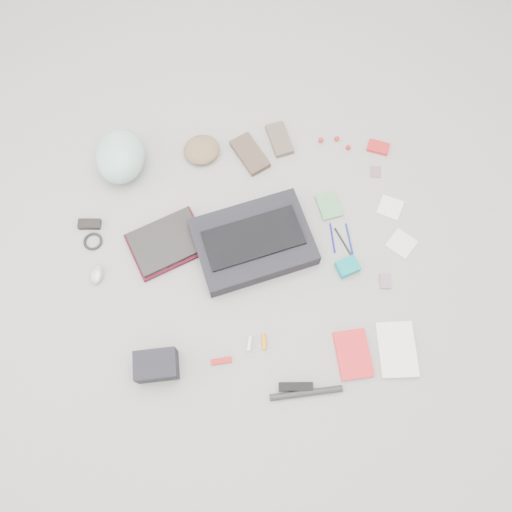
{
  "coord_description": "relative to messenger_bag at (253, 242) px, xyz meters",
  "views": [
    {
      "loc": [
        -0.09,
        -0.77,
        2.13
      ],
      "look_at": [
        0.0,
        0.0,
        0.05
      ],
      "focal_mm": 35.0,
      "sensor_mm": 36.0,
      "label": 1
    }
  ],
  "objects": [
    {
      "name": "stamp_sheet",
      "position": [
        0.63,
        0.32,
        -0.04
      ],
      "size": [
        0.06,
        0.07,
        0.0
      ],
      "primitive_type": "cube",
      "rotation": [
        0.0,
        0.0,
        -0.2
      ],
      "color": "gray",
      "rests_on": "ground_plane"
    },
    {
      "name": "notepad",
      "position": [
        0.38,
        0.15,
        -0.03
      ],
      "size": [
        0.12,
        0.14,
        0.02
      ],
      "primitive_type": "cube",
      "rotation": [
        0.0,
        0.0,
        0.16
      ],
      "color": "#508A55",
      "rests_on": "ground_plane"
    },
    {
      "name": "bag_flap",
      "position": [
        0.0,
        0.0,
        0.05
      ],
      "size": [
        0.46,
        0.28,
        0.01
      ],
      "primitive_type": "cube",
      "rotation": [
        0.0,
        0.0,
        0.21
      ],
      "color": "black",
      "rests_on": "messenger_bag"
    },
    {
      "name": "napkin_bottom",
      "position": [
        0.68,
        -0.07,
        -0.04
      ],
      "size": [
        0.16,
        0.16,
        0.01
      ],
      "primitive_type": "cube",
      "rotation": [
        0.0,
        0.0,
        0.78
      ],
      "color": "silver",
      "rests_on": "ground_plane"
    },
    {
      "name": "book_white",
      "position": [
        0.55,
        -0.55,
        -0.03
      ],
      "size": [
        0.17,
        0.25,
        0.02
      ],
      "primitive_type": "cube",
      "rotation": [
        0.0,
        0.0,
        -0.07
      ],
      "color": "silver",
      "rests_on": "ground_plane"
    },
    {
      "name": "card_deck",
      "position": [
        0.57,
        -0.24,
        -0.04
      ],
      "size": [
        0.05,
        0.07,
        0.01
      ],
      "primitive_type": "cube",
      "rotation": [
        0.0,
        0.0,
        -0.12
      ],
      "color": "gray",
      "rests_on": "ground_plane"
    },
    {
      "name": "altoids_tin",
      "position": [
        0.67,
        0.44,
        -0.03
      ],
      "size": [
        0.12,
        0.1,
        0.02
      ],
      "primitive_type": "cube",
      "rotation": [
        0.0,
        0.0,
        -0.4
      ],
      "color": "red",
      "rests_on": "ground_plane"
    },
    {
      "name": "pen_navy",
      "position": [
        0.44,
        -0.02,
        -0.04
      ],
      "size": [
        0.01,
        0.15,
        0.01
      ],
      "primitive_type": "cylinder",
      "rotation": [
        1.57,
        0.0,
        0.03
      ],
      "color": "navy",
      "rests_on": "ground_plane"
    },
    {
      "name": "laptop_sleeve",
      "position": [
        -0.39,
        0.05,
        -0.03
      ],
      "size": [
        0.4,
        0.35,
        0.02
      ],
      "primitive_type": "cube",
      "rotation": [
        0.0,
        0.0,
        0.36
      ],
      "color": "#4D0F1F",
      "rests_on": "ground_plane"
    },
    {
      "name": "napkin_top",
      "position": [
        0.67,
        0.12,
        -0.04
      ],
      "size": [
        0.14,
        0.14,
        0.01
      ],
      "primitive_type": "cube",
      "rotation": [
        0.0,
        0.0,
        1.06
      ],
      "color": "silver",
      "rests_on": "ground_plane"
    },
    {
      "name": "accordion_wallet",
      "position": [
        0.41,
        -0.16,
        -0.02
      ],
      "size": [
        0.11,
        0.1,
        0.05
      ],
      "primitive_type": "cube",
      "rotation": [
        0.0,
        0.0,
        0.29
      ],
      "color": "#01858C",
      "rests_on": "ground_plane"
    },
    {
      "name": "pen_blue",
      "position": [
        0.37,
        -0.01,
        -0.04
      ],
      "size": [
        0.01,
        0.15,
        0.01
      ],
      "primitive_type": "cylinder",
      "rotation": [
        1.57,
        0.0,
        -0.02
      ],
      "color": "#0F0E96",
      "rests_on": "ground_plane"
    },
    {
      "name": "lollipop_c",
      "position": [
        0.52,
        0.46,
        -0.03
      ],
      "size": [
        0.03,
        0.03,
        0.02
      ],
      "primitive_type": "sphere",
      "rotation": [
        0.0,
        0.0,
        -0.35
      ],
      "color": "#A71811",
      "rests_on": "ground_plane"
    },
    {
      "name": "pen_black",
      "position": [
        0.41,
        -0.03,
        -0.04
      ],
      "size": [
        0.06,
        0.15,
        0.01
      ],
      "primitive_type": "cylinder",
      "rotation": [
        1.57,
        0.0,
        0.35
      ],
      "color": "black",
      "rests_on": "ground_plane"
    },
    {
      "name": "toiletry_tube_white",
      "position": [
        -0.07,
        -0.45,
        -0.03
      ],
      "size": [
        0.03,
        0.07,
        0.02
      ],
      "primitive_type": "cylinder",
      "rotation": [
        1.57,
        0.0,
        -0.25
      ],
      "color": "beige",
      "rests_on": "ground_plane"
    },
    {
      "name": "multitool",
      "position": [
        -0.19,
        -0.51,
        -0.04
      ],
      "size": [
        0.09,
        0.03,
        0.01
      ],
      "primitive_type": "cube",
      "rotation": [
        0.0,
        0.0,
        0.03
      ],
      "color": "#AB1310",
      "rests_on": "ground_plane"
    },
    {
      "name": "mitten_right",
      "position": [
        0.19,
        0.54,
        -0.03
      ],
      "size": [
        0.12,
        0.2,
        0.03
      ],
      "primitive_type": "cube",
      "rotation": [
        0.0,
        0.0,
        0.18
      ],
      "color": "brown",
      "rests_on": "ground_plane"
    },
    {
      "name": "laptop",
      "position": [
        -0.39,
        0.05,
        -0.01
      ],
      "size": [
        0.37,
        0.32,
        0.02
      ],
      "primitive_type": "cube",
      "rotation": [
        0.0,
        0.0,
        0.36
      ],
      "color": "black",
      "rests_on": "laptop_sleeve"
    },
    {
      "name": "toiletry_tube_orange",
      "position": [
        -0.0,
        -0.45,
        -0.03
      ],
      "size": [
        0.02,
        0.07,
        0.02
      ],
      "primitive_type": "cylinder",
      "rotation": [
        1.57,
        0.0,
        -0.04
      ],
      "color": "orange",
      "rests_on": "ground_plane"
    },
    {
      "name": "beanie",
      "position": [
        -0.2,
        0.52,
        -0.01
      ],
      "size": [
        0.22,
        0.22,
        0.06
      ],
      "primitive_type": "ellipsoid",
      "rotation": [
        0.0,
        0.0,
        0.36
      ],
      "color": "brown",
      "rests_on": "ground_plane"
    },
    {
      "name": "u_lock",
      "position": [
        0.1,
        -0.65,
        -0.03
      ],
      "size": [
        0.14,
        0.05,
        0.03
      ],
      "primitive_type": "cube",
      "rotation": [
        0.0,
        0.0,
        -0.1
      ],
      "color": "black",
      "rests_on": "ground_plane"
    },
    {
      "name": "lollipop_b",
      "position": [
        0.48,
        0.52,
        -0.03
      ],
      "size": [
        0.03,
        0.03,
        0.02
      ],
      "primitive_type": "sphere",
      "rotation": [
        0.0,
        0.0,
        -0.22
      ],
      "color": "red",
      "rests_on": "ground_plane"
    },
    {
      "name": "lollipop_a",
      "position": [
        0.4,
        0.52,
        -0.03
      ],
      "size": [
        0.03,
        0.03,
        0.03
      ],
      "primitive_type": "sphere",
      "rotation": [
        0.0,
        0.0,
        -0.01
      ],
      "color": "#B1241F",
      "rests_on": "ground_plane"
    },
    {
      "name": "bike_pump",
      "position": [
        0.14,
        -0.68,
        -0.03
      ],
      "size": [
        0.3,
        0.03,
        0.03
      ],
      "primitive_type": "cylinder",
      "rotation": [
        0.0,
        1.57,
        0.01
      ],
      "color": "black",
      "rests_on": "ground_plane"
    },
    {
      "name": "messenger_bag",
      "position": [
        0.0,
        0.0,
        0.0
      ],
      "size": [
        0.57,
        0.46,
        0.09
      ],
      "primitive_type": "cube",
      "rotation": [
        0.0,
        0.0,
        0.21
      ],
      "color": "black",
      "rests_on": "ground_plane"
    },
    {
      "name": "mouse",
      "position": [
        -0.71,
        -0.07,
        -0.02
      ],
      "size": [
        0.07,
        0.1,
        0.04
      ],
      "primitive_type": "ellipsoid",
      "rotation": [
        0.0,
        0.0,
        -0.14
      ],
      "color": "#A1A1A1",
      "rests_on": "ground_plane"
    },
    {
      "name": "cable_coil",
      "position": [
        -0.73,
        0.1,
        -0.04
      ],
      "size": [
        0.11,
        0.11,
        0.01
      ],
      "primitive_type": "torus",
      "rotation": [
        0.0,
        0.0,
        -0.23
      ],
      "color": "black",
      "rests_on": "ground_plane"
    },
    {
      "name": "bike_helmet",
      "position": [
        -0.58,
        0.49,
        0.04
      ],
      "size": [
        0.25,
        0.31,
        0.17
      ],
      "primitive_type": "ellipsoid",
      "rotation": [
        0.0,
        0.0,
        -0.08
      ],
      "color": "#9BC9C4",
      "rests_on": "ground_plane"
    },
    {
      "name": "camera_bag",
      "position": [
        -0.46,
        -0.5,
        0.01
      ],
      "size": [
        0.17,
        0.12,
        0.11
      ],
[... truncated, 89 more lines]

